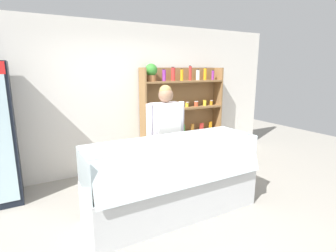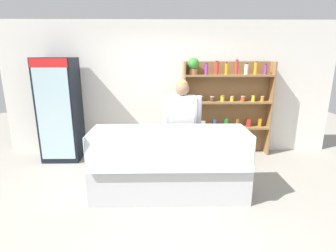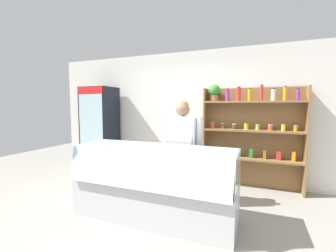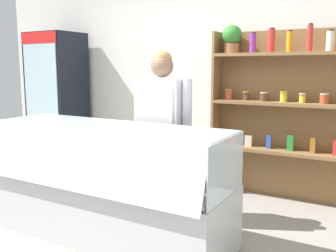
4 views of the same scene
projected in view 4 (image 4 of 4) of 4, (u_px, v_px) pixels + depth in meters
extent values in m
plane|color=gray|center=(106.00, 240.00, 3.28)|extent=(12.00, 12.00, 0.00)
cube|color=white|center=(203.00, 79.00, 4.78)|extent=(6.80, 0.10, 2.70)
cube|color=black|center=(58.00, 102.00, 5.52)|extent=(0.71, 0.60, 1.99)
cube|color=silver|center=(42.00, 104.00, 5.25)|extent=(0.63, 0.01, 1.79)
cube|color=red|center=(38.00, 38.00, 5.11)|extent=(0.67, 0.01, 0.16)
cylinder|color=silver|center=(38.00, 148.00, 5.51)|extent=(0.06, 0.06, 0.15)
cylinder|color=silver|center=(48.00, 148.00, 5.41)|extent=(0.07, 0.07, 0.18)
cylinder|color=#9E6623|center=(57.00, 148.00, 5.31)|extent=(0.05, 0.05, 0.22)
cylinder|color=#3356B2|center=(35.00, 112.00, 5.44)|extent=(0.06, 0.06, 0.15)
cylinder|color=silver|center=(42.00, 112.00, 5.37)|extent=(0.05, 0.05, 0.17)
cylinder|color=purple|center=(50.00, 114.00, 5.30)|extent=(0.05, 0.05, 0.14)
cylinder|color=#3356B2|center=(57.00, 114.00, 5.22)|extent=(0.06, 0.06, 0.15)
cylinder|color=#2D8C38|center=(33.00, 74.00, 5.35)|extent=(0.07, 0.07, 0.19)
cylinder|color=red|center=(40.00, 73.00, 5.28)|extent=(0.06, 0.06, 0.21)
cylinder|color=#9E6623|center=(48.00, 75.00, 5.21)|extent=(0.06, 0.06, 0.17)
cylinder|color=red|center=(55.00, 75.00, 5.14)|extent=(0.06, 0.06, 0.18)
cube|color=olive|center=(294.00, 117.00, 4.19)|extent=(1.79, 0.02, 1.91)
cube|color=olive|center=(216.00, 113.00, 4.50)|extent=(0.03, 0.28, 1.91)
cube|color=olive|center=(290.00, 152.00, 4.13)|extent=(1.73, 0.28, 0.04)
cube|color=olive|center=(292.00, 104.00, 4.05)|extent=(1.73, 0.28, 0.04)
cube|color=olive|center=(295.00, 54.00, 3.96)|extent=(1.73, 0.28, 0.04)
cylinder|color=#996038|center=(232.00, 48.00, 4.30)|extent=(0.17, 0.17, 0.11)
sphere|color=#34822D|center=(232.00, 35.00, 4.27)|extent=(0.23, 0.23, 0.23)
cylinder|color=purple|center=(253.00, 43.00, 4.14)|extent=(0.07, 0.07, 0.21)
cylinder|color=black|center=(254.00, 33.00, 4.15)|extent=(0.05, 0.05, 0.02)
cylinder|color=red|center=(271.00, 41.00, 4.05)|extent=(0.08, 0.08, 0.25)
cylinder|color=black|center=(272.00, 29.00, 4.04)|extent=(0.05, 0.05, 0.02)
cylinder|color=orange|center=(289.00, 42.00, 3.95)|extent=(0.06, 0.06, 0.21)
cylinder|color=black|center=(290.00, 31.00, 3.95)|extent=(0.04, 0.04, 0.02)
cylinder|color=red|center=(310.00, 38.00, 3.85)|extent=(0.06, 0.06, 0.27)
cylinder|color=black|center=(311.00, 24.00, 3.84)|extent=(0.04, 0.04, 0.02)
cylinder|color=silver|center=(330.00, 41.00, 3.77)|extent=(0.08, 0.08, 0.20)
cylinder|color=black|center=(331.00, 30.00, 3.76)|extent=(0.05, 0.05, 0.02)
cylinder|color=#BF4C2D|center=(229.00, 95.00, 4.40)|extent=(0.09, 0.09, 0.11)
cylinder|color=gold|center=(229.00, 90.00, 4.38)|extent=(0.09, 0.09, 0.01)
cylinder|color=brown|center=(246.00, 96.00, 4.31)|extent=(0.07, 0.07, 0.09)
cylinder|color=gold|center=(246.00, 92.00, 4.28)|extent=(0.07, 0.07, 0.01)
cylinder|color=brown|center=(264.00, 97.00, 4.18)|extent=(0.09, 0.09, 0.09)
cylinder|color=silver|center=(264.00, 93.00, 4.18)|extent=(0.09, 0.09, 0.01)
cylinder|color=yellow|center=(284.00, 97.00, 4.09)|extent=(0.08, 0.08, 0.11)
cylinder|color=gold|center=(284.00, 92.00, 4.07)|extent=(0.08, 0.08, 0.01)
cylinder|color=yellow|center=(302.00, 98.00, 4.00)|extent=(0.07, 0.07, 0.09)
cylinder|color=silver|center=(302.00, 94.00, 3.98)|extent=(0.07, 0.07, 0.01)
cylinder|color=#BF4C2D|center=(324.00, 99.00, 3.88)|extent=(0.09, 0.09, 0.10)
cylinder|color=silver|center=(325.00, 94.00, 3.87)|extent=(0.09, 0.09, 0.01)
cube|color=silver|center=(229.00, 139.00, 4.46)|extent=(0.07, 0.04, 0.13)
cube|color=silver|center=(248.00, 141.00, 4.35)|extent=(0.08, 0.04, 0.13)
cube|color=#3356B2|center=(269.00, 142.00, 4.23)|extent=(0.05, 0.04, 0.16)
cube|color=#2D8C38|center=(290.00, 143.00, 4.11)|extent=(0.07, 0.04, 0.18)
cube|color=#9E6623|center=(313.00, 145.00, 4.00)|extent=(0.05, 0.04, 0.17)
cube|color=silver|center=(107.00, 206.00, 3.33)|extent=(2.25, 0.74, 0.55)
cube|color=white|center=(106.00, 174.00, 3.28)|extent=(2.19, 0.68, 0.03)
cube|color=silver|center=(77.00, 160.00, 2.95)|extent=(2.21, 0.16, 0.47)
cube|color=silver|center=(108.00, 125.00, 3.26)|extent=(2.21, 0.58, 0.01)
cube|color=silver|center=(19.00, 139.00, 3.80)|extent=(0.01, 0.70, 0.45)
cube|color=silver|center=(227.00, 168.00, 2.70)|extent=(0.01, 0.70, 0.45)
cube|color=tan|center=(45.00, 157.00, 3.77)|extent=(0.16, 0.14, 0.04)
cube|color=white|center=(27.00, 161.00, 3.58)|extent=(0.05, 0.03, 0.02)
cube|color=tan|center=(77.00, 161.00, 3.56)|extent=(0.16, 0.11, 0.06)
cube|color=white|center=(59.00, 167.00, 3.37)|extent=(0.05, 0.03, 0.02)
cube|color=beige|center=(112.00, 167.00, 3.35)|extent=(0.16, 0.14, 0.06)
cube|color=white|center=(96.00, 174.00, 3.16)|extent=(0.05, 0.03, 0.02)
cube|color=tan|center=(152.00, 174.00, 3.14)|extent=(0.16, 0.11, 0.05)
cube|color=white|center=(138.00, 181.00, 2.95)|extent=(0.05, 0.03, 0.02)
cube|color=tan|center=(198.00, 181.00, 2.93)|extent=(0.16, 0.12, 0.06)
cube|color=white|center=(186.00, 190.00, 2.75)|extent=(0.05, 0.03, 0.02)
cylinder|color=#C1706B|center=(22.00, 155.00, 3.64)|extent=(0.17, 0.16, 0.13)
cylinder|color=#A35B4C|center=(38.00, 158.00, 3.53)|extent=(0.17, 0.15, 0.13)
cylinder|color=tan|center=(55.00, 160.00, 3.42)|extent=(0.15, 0.15, 0.14)
cylinder|color=white|center=(155.00, 172.00, 2.91)|extent=(0.07, 0.07, 0.21)
cylinder|color=white|center=(166.00, 172.00, 2.86)|extent=(0.07, 0.07, 0.24)
cylinder|color=#4C4233|center=(154.00, 179.00, 3.76)|extent=(0.13, 0.13, 0.77)
cylinder|color=#4C4233|center=(171.00, 182.00, 3.67)|extent=(0.13, 0.13, 0.77)
cube|color=white|center=(162.00, 111.00, 3.61)|extent=(0.44, 0.24, 0.63)
cube|color=white|center=(155.00, 148.00, 3.55)|extent=(0.37, 0.01, 1.18)
cylinder|color=white|center=(139.00, 106.00, 3.73)|extent=(0.09, 0.09, 0.57)
cylinder|color=white|center=(187.00, 109.00, 3.47)|extent=(0.09, 0.09, 0.57)
sphere|color=#8C664C|center=(162.00, 66.00, 3.54)|extent=(0.22, 0.22, 0.22)
sphere|color=#997A47|center=(163.00, 60.00, 3.54)|extent=(0.18, 0.18, 0.18)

